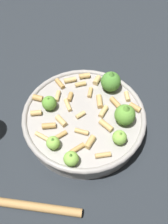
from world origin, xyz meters
name	(u,v)px	position (x,y,z in m)	size (l,w,h in m)	color
ground_plane	(84,126)	(0.00, 0.00, 0.00)	(2.40, 2.40, 0.00)	#23282D
cooking_pan	(85,118)	(0.00, 0.00, 0.03)	(0.27, 0.27, 0.10)	#9E9993
wooden_spoon	(18,204)	(-0.21, 0.05, 0.01)	(0.08, 0.22, 0.02)	#B2844C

